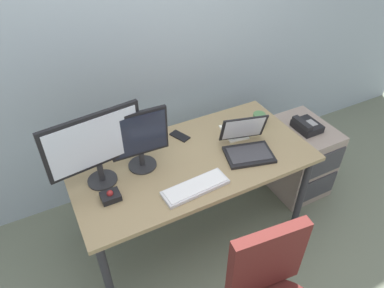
{
  "coord_description": "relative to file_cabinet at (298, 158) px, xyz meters",
  "views": [
    {
      "loc": [
        -0.81,
        -1.55,
        2.23
      ],
      "look_at": [
        0.0,
        0.0,
        0.83
      ],
      "focal_mm": 32.96,
      "sensor_mm": 36.0,
      "label": 1
    }
  ],
  "objects": [
    {
      "name": "ground_plane",
      "position": [
        -1.0,
        -0.01,
        -0.31
      ],
      "size": [
        8.0,
        8.0,
        0.0
      ],
      "primitive_type": "plane",
      "color": "#666D5A"
    },
    {
      "name": "back_wall",
      "position": [
        -1.0,
        0.74,
        1.09
      ],
      "size": [
        6.0,
        0.1,
        2.8
      ],
      "primitive_type": "cube",
      "color": "#98A8B3",
      "rests_on": "ground"
    },
    {
      "name": "desk",
      "position": [
        -1.0,
        -0.01,
        0.34
      ],
      "size": [
        1.58,
        0.8,
        0.71
      ],
      "color": "#947D57",
      "rests_on": "ground"
    },
    {
      "name": "file_cabinet",
      "position": [
        0.0,
        0.0,
        0.0
      ],
      "size": [
        0.42,
        0.53,
        0.61
      ],
      "color": "gray",
      "rests_on": "ground"
    },
    {
      "name": "desk_phone",
      "position": [
        -0.01,
        -0.02,
        0.34
      ],
      "size": [
        0.17,
        0.2,
        0.09
      ],
      "color": "black",
      "rests_on": "file_cabinet"
    },
    {
      "name": "monitor_main",
      "position": [
        -1.58,
        0.05,
        0.69
      ],
      "size": [
        0.57,
        0.18,
        0.48
      ],
      "color": "#262628",
      "rests_on": "desk"
    },
    {
      "name": "monitor_side",
      "position": [
        -1.32,
        0.07,
        0.63
      ],
      "size": [
        0.36,
        0.18,
        0.41
      ],
      "color": "#262628",
      "rests_on": "desk"
    },
    {
      "name": "keyboard",
      "position": [
        -1.11,
        -0.27,
        0.42
      ],
      "size": [
        0.42,
        0.16,
        0.03
      ],
      "color": "silver",
      "rests_on": "desk"
    },
    {
      "name": "laptop",
      "position": [
        -0.64,
        -0.11,
        0.46
      ],
      "size": [
        0.38,
        0.37,
        0.23
      ],
      "color": "black",
      "rests_on": "desk"
    },
    {
      "name": "trackball_mouse",
      "position": [
        -1.58,
        -0.12,
        0.43
      ],
      "size": [
        0.11,
        0.09,
        0.07
      ],
      "color": "black",
      "rests_on": "desk"
    },
    {
      "name": "coffee_mug",
      "position": [
        -0.39,
        0.1,
        0.45
      ],
      "size": [
        0.1,
        0.09,
        0.09
      ],
      "color": "#4B7947",
      "rests_on": "desk"
    },
    {
      "name": "paper_notepad",
      "position": [
        -0.61,
        0.1,
        0.41
      ],
      "size": [
        0.18,
        0.23,
        0.01
      ],
      "primitive_type": "cube",
      "rotation": [
        0.0,
        0.0,
        -0.14
      ],
      "color": "white",
      "rests_on": "desk"
    },
    {
      "name": "cell_phone",
      "position": [
        -0.97,
        0.24,
        0.41
      ],
      "size": [
        0.12,
        0.16,
        0.01
      ],
      "primitive_type": "cube",
      "rotation": [
        0.0,
        0.0,
        0.4
      ],
      "color": "black",
      "rests_on": "desk"
    }
  ]
}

